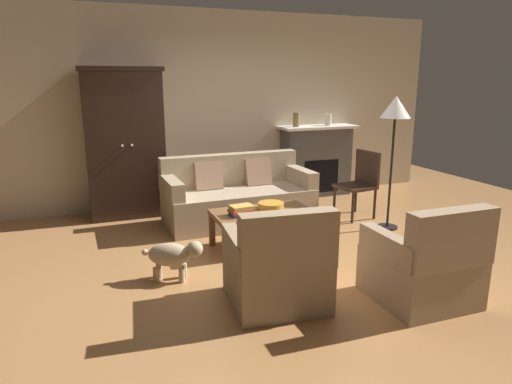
{
  "coord_description": "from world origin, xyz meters",
  "views": [
    {
      "loc": [
        -1.94,
        -4.1,
        1.85
      ],
      "look_at": [
        -0.08,
        0.75,
        0.55
      ],
      "focal_mm": 32.09,
      "sensor_mm": 36.0,
      "label": 1
    }
  ],
  "objects_px": {
    "armchair_near_left": "(278,269)",
    "floor_lamp": "(395,115)",
    "couch": "(238,198)",
    "fruit_bowl": "(271,206)",
    "coffee_table": "(262,216)",
    "side_chair_wooden": "(361,180)",
    "fireplace": "(316,160)",
    "armoire": "(125,143)",
    "dog": "(173,255)",
    "book_stack": "(241,210)",
    "mantel_vase_cream": "(328,120)",
    "armchair_near_right": "(425,267)",
    "mantel_vase_bronze": "(296,120)"
  },
  "relations": [
    {
      "from": "couch",
      "to": "fruit_bowl",
      "type": "relative_size",
      "value": 6.69
    },
    {
      "from": "fruit_bowl",
      "to": "armchair_near_left",
      "type": "relative_size",
      "value": 0.33
    },
    {
      "from": "coffee_table",
      "to": "book_stack",
      "type": "xyz_separation_m",
      "value": [
        -0.27,
        -0.07,
        0.11
      ]
    },
    {
      "from": "armchair_near_right",
      "to": "floor_lamp",
      "type": "height_order",
      "value": "floor_lamp"
    },
    {
      "from": "book_stack",
      "to": "mantel_vase_cream",
      "type": "relative_size",
      "value": 1.53
    },
    {
      "from": "couch",
      "to": "floor_lamp",
      "type": "height_order",
      "value": "floor_lamp"
    },
    {
      "from": "fireplace",
      "to": "armchair_near_right",
      "type": "distance_m",
      "value": 3.7
    },
    {
      "from": "fireplace",
      "to": "armchair_near_left",
      "type": "bearing_deg",
      "value": -122.97
    },
    {
      "from": "couch",
      "to": "armchair_near_right",
      "type": "distance_m",
      "value": 2.8
    },
    {
      "from": "couch",
      "to": "coffee_table",
      "type": "relative_size",
      "value": 1.76
    },
    {
      "from": "couch",
      "to": "mantel_vase_bronze",
      "type": "distance_m",
      "value": 1.77
    },
    {
      "from": "book_stack",
      "to": "armchair_near_left",
      "type": "distance_m",
      "value": 1.24
    },
    {
      "from": "book_stack",
      "to": "dog",
      "type": "relative_size",
      "value": 0.5
    },
    {
      "from": "floor_lamp",
      "to": "book_stack",
      "type": "bearing_deg",
      "value": -176.42
    },
    {
      "from": "fireplace",
      "to": "floor_lamp",
      "type": "xyz_separation_m",
      "value": [
        0.04,
        -1.84,
        0.85
      ]
    },
    {
      "from": "coffee_table",
      "to": "fruit_bowl",
      "type": "bearing_deg",
      "value": 15.94
    },
    {
      "from": "couch",
      "to": "mantel_vase_bronze",
      "type": "height_order",
      "value": "mantel_vase_bronze"
    },
    {
      "from": "armoire",
      "to": "armchair_near_right",
      "type": "distance_m",
      "value": 4.12
    },
    {
      "from": "armchair_near_left",
      "to": "fireplace",
      "type": "bearing_deg",
      "value": 57.03
    },
    {
      "from": "armoire",
      "to": "armchair_near_right",
      "type": "relative_size",
      "value": 2.26
    },
    {
      "from": "armchair_near_left",
      "to": "armoire",
      "type": "bearing_deg",
      "value": 105.81
    },
    {
      "from": "armchair_near_right",
      "to": "mantel_vase_cream",
      "type": "bearing_deg",
      "value": 73.14
    },
    {
      "from": "fruit_bowl",
      "to": "couch",
      "type": "bearing_deg",
      "value": 93.59
    },
    {
      "from": "coffee_table",
      "to": "side_chair_wooden",
      "type": "xyz_separation_m",
      "value": [
        1.67,
        0.62,
        0.15
      ]
    },
    {
      "from": "coffee_table",
      "to": "floor_lamp",
      "type": "bearing_deg",
      "value": 1.87
    },
    {
      "from": "armchair_near_right",
      "to": "couch",
      "type": "bearing_deg",
      "value": 105.21
    },
    {
      "from": "book_stack",
      "to": "mantel_vase_cream",
      "type": "xyz_separation_m",
      "value": [
        2.14,
        1.95,
        0.73
      ]
    },
    {
      "from": "book_stack",
      "to": "floor_lamp",
      "type": "bearing_deg",
      "value": 3.58
    },
    {
      "from": "armchair_near_right",
      "to": "side_chair_wooden",
      "type": "distance_m",
      "value": 2.47
    },
    {
      "from": "book_stack",
      "to": "mantel_vase_cream",
      "type": "height_order",
      "value": "mantel_vase_cream"
    },
    {
      "from": "fireplace",
      "to": "fruit_bowl",
      "type": "xyz_separation_m",
      "value": [
        -1.57,
        -1.87,
        -0.11
      ]
    },
    {
      "from": "fruit_bowl",
      "to": "book_stack",
      "type": "bearing_deg",
      "value": -165.27
    },
    {
      "from": "book_stack",
      "to": "dog",
      "type": "xyz_separation_m",
      "value": [
        -0.83,
        -0.43,
        -0.23
      ]
    },
    {
      "from": "couch",
      "to": "book_stack",
      "type": "bearing_deg",
      "value": -106.63
    },
    {
      "from": "book_stack",
      "to": "floor_lamp",
      "type": "xyz_separation_m",
      "value": [
        2.0,
        0.13,
        0.95
      ]
    },
    {
      "from": "couch",
      "to": "armchair_near_right",
      "type": "height_order",
      "value": "armchair_near_right"
    },
    {
      "from": "side_chair_wooden",
      "to": "floor_lamp",
      "type": "relative_size",
      "value": 0.55
    },
    {
      "from": "mantel_vase_bronze",
      "to": "side_chair_wooden",
      "type": "height_order",
      "value": "mantel_vase_bronze"
    },
    {
      "from": "dog",
      "to": "armoire",
      "type": "bearing_deg",
      "value": 94.02
    },
    {
      "from": "couch",
      "to": "fruit_bowl",
      "type": "distance_m",
      "value": 1.0
    },
    {
      "from": "couch",
      "to": "coffee_table",
      "type": "bearing_deg",
      "value": -92.99
    },
    {
      "from": "armchair_near_right",
      "to": "floor_lamp",
      "type": "bearing_deg",
      "value": 61.64
    },
    {
      "from": "book_stack",
      "to": "mantel_vase_bronze",
      "type": "relative_size",
      "value": 1.26
    },
    {
      "from": "armchair_near_right",
      "to": "floor_lamp",
      "type": "distance_m",
      "value": 2.27
    },
    {
      "from": "fireplace",
      "to": "armoire",
      "type": "xyz_separation_m",
      "value": [
        -2.95,
        -0.08,
        0.43
      ]
    },
    {
      "from": "armchair_near_left",
      "to": "dog",
      "type": "relative_size",
      "value": 1.64
    },
    {
      "from": "armchair_near_left",
      "to": "floor_lamp",
      "type": "bearing_deg",
      "value": 32.58
    },
    {
      "from": "mantel_vase_bronze",
      "to": "book_stack",
      "type": "bearing_deg",
      "value": -129.01
    },
    {
      "from": "floor_lamp",
      "to": "dog",
      "type": "bearing_deg",
      "value": -168.84
    },
    {
      "from": "side_chair_wooden",
      "to": "fireplace",
      "type": "bearing_deg",
      "value": 89.3
    }
  ]
}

